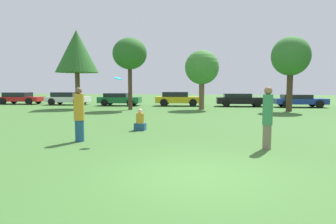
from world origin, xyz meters
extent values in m
plane|color=#3D6B2D|center=(0.00, 0.00, 0.00)|extent=(120.00, 120.00, 0.00)
cylinder|color=navy|center=(-4.27, 3.28, 0.38)|extent=(0.31, 0.31, 0.75)
cylinder|color=#BF8C26|center=(-4.27, 3.28, 1.21)|extent=(0.36, 0.36, 0.92)
sphere|color=brown|center=(-4.27, 3.28, 1.77)|extent=(0.23, 0.23, 0.23)
cylinder|color=#726651|center=(1.98, 3.01, 0.38)|extent=(0.26, 0.26, 0.76)
cylinder|color=#337F4C|center=(1.98, 3.01, 1.22)|extent=(0.30, 0.30, 0.93)
sphere|color=#8C6647|center=(1.98, 3.01, 1.80)|extent=(0.25, 0.25, 0.25)
cylinder|color=#19B2D8|center=(-2.93, 3.52, 2.20)|extent=(0.30, 0.30, 0.14)
cube|color=navy|center=(-2.85, 6.18, 0.15)|extent=(0.47, 0.39, 0.30)
cylinder|color=#BF8C26|center=(-2.85, 6.18, 0.52)|extent=(0.35, 0.35, 0.44)
sphere|color=beige|center=(-2.85, 6.18, 0.84)|extent=(0.22, 0.22, 0.22)
cylinder|color=brown|center=(-11.19, 17.35, 1.53)|extent=(0.39, 0.39, 3.06)
cone|color=#286023|center=(-11.19, 17.35, 4.83)|extent=(3.54, 3.54, 3.54)
cylinder|color=#473323|center=(-6.44, 16.91, 1.88)|extent=(0.33, 0.33, 3.76)
ellipsoid|color=#286023|center=(-6.44, 16.91, 4.51)|extent=(2.74, 2.74, 2.51)
cylinder|color=brown|center=(-0.73, 17.98, 1.34)|extent=(0.43, 0.43, 2.67)
sphere|color=#3D7F33|center=(-0.73, 17.98, 3.43)|extent=(2.76, 2.76, 2.76)
cylinder|color=#473323|center=(5.94, 17.35, 1.69)|extent=(0.44, 0.44, 3.39)
ellipsoid|color=#33702D|center=(5.94, 17.35, 4.17)|extent=(2.85, 2.85, 2.93)
cube|color=red|center=(-20.07, 22.26, 0.54)|extent=(4.69, 2.13, 0.47)
cube|color=black|center=(-20.41, 22.24, 1.01)|extent=(2.61, 1.79, 0.46)
cylinder|color=black|center=(-18.70, 23.27, 0.36)|extent=(0.72, 0.24, 0.71)
cylinder|color=black|center=(-18.59, 21.41, 0.36)|extent=(0.72, 0.24, 0.71)
cylinder|color=black|center=(-21.54, 23.11, 0.36)|extent=(0.72, 0.24, 0.71)
cylinder|color=black|center=(-21.43, 21.24, 0.36)|extent=(0.72, 0.24, 0.71)
cube|color=silver|center=(-14.54, 21.95, 0.56)|extent=(4.30, 2.09, 0.53)
cube|color=black|center=(-14.85, 21.93, 1.05)|extent=(2.40, 1.76, 0.46)
cylinder|color=black|center=(-13.29, 22.95, 0.35)|extent=(0.71, 0.20, 0.70)
cylinder|color=black|center=(-13.18, 21.10, 0.35)|extent=(0.71, 0.20, 0.70)
cylinder|color=black|center=(-15.89, 22.80, 0.35)|extent=(0.71, 0.20, 0.70)
cylinder|color=black|center=(-15.78, 20.95, 0.35)|extent=(0.71, 0.20, 0.70)
cube|color=#196633|center=(-8.87, 21.53, 0.56)|extent=(4.15, 2.02, 0.57)
cube|color=black|center=(-9.18, 21.52, 1.04)|extent=(2.32, 1.70, 0.38)
cylinder|color=black|center=(-7.67, 22.50, 0.33)|extent=(0.67, 0.23, 0.66)
cylinder|color=black|center=(-7.57, 20.71, 0.33)|extent=(0.67, 0.23, 0.66)
cylinder|color=black|center=(-10.18, 22.35, 0.33)|extent=(0.67, 0.23, 0.66)
cylinder|color=black|center=(-10.08, 20.57, 0.33)|extent=(0.67, 0.23, 0.66)
cube|color=gold|center=(-3.09, 22.08, 0.60)|extent=(4.51, 2.06, 0.58)
cube|color=black|center=(-3.42, 22.06, 1.12)|extent=(2.52, 1.73, 0.46)
cylinder|color=black|center=(-1.78, 23.06, 0.36)|extent=(0.73, 0.21, 0.72)
cylinder|color=black|center=(-1.67, 21.26, 0.36)|extent=(0.73, 0.21, 0.72)
cylinder|color=black|center=(-4.51, 22.91, 0.36)|extent=(0.73, 0.21, 0.72)
cylinder|color=black|center=(-4.41, 21.10, 0.36)|extent=(0.73, 0.21, 0.72)
cube|color=black|center=(2.76, 22.25, 0.56)|extent=(4.62, 2.00, 0.59)
cube|color=black|center=(2.42, 22.23, 1.03)|extent=(2.57, 1.67, 0.36)
cylinder|color=black|center=(4.11, 23.20, 0.31)|extent=(0.64, 0.24, 0.63)
cylinder|color=black|center=(4.21, 21.46, 0.31)|extent=(0.64, 0.24, 0.63)
cylinder|color=black|center=(1.31, 23.04, 0.31)|extent=(0.64, 0.24, 0.63)
cylinder|color=black|center=(1.41, 21.30, 0.31)|extent=(0.64, 0.24, 0.63)
cube|color=#1E389E|center=(7.96, 22.01, 0.54)|extent=(4.58, 1.94, 0.49)
cube|color=black|center=(7.62, 21.99, 0.97)|extent=(2.55, 1.62, 0.36)
cylinder|color=black|center=(9.30, 22.93, 0.34)|extent=(0.70, 0.25, 0.69)
cylinder|color=black|center=(9.40, 21.25, 0.34)|extent=(0.70, 0.25, 0.69)
cylinder|color=black|center=(6.52, 22.77, 0.34)|extent=(0.70, 0.25, 0.69)
cylinder|color=black|center=(6.62, 21.09, 0.34)|extent=(0.70, 0.25, 0.69)
camera|label=1|loc=(0.41, -6.36, 1.95)|focal=31.70mm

